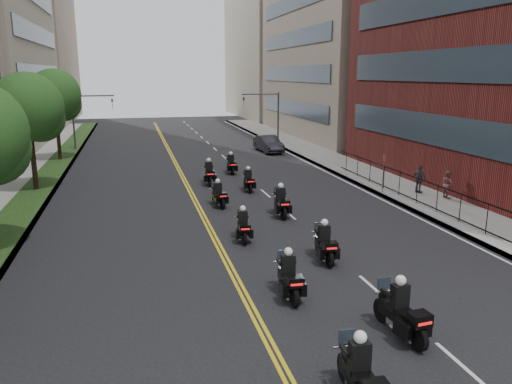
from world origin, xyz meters
TOP-DOWN VIEW (x-y plane):
  - ground at (0.00, 0.00)m, footprint 160.00×160.00m
  - sidewalk_right at (12.00, 25.00)m, footprint 4.00×90.00m
  - sidewalk_left at (-12.00, 25.00)m, footprint 4.00×90.00m
  - grass_strip at (-11.20, 25.00)m, footprint 2.00×90.00m
  - building_right_tan at (21.48, 48.00)m, footprint 15.11×28.00m
  - building_right_far at (21.50, 78.00)m, footprint 15.00×28.00m
  - building_left_far at (-22.00, 78.00)m, footprint 16.00×28.00m
  - iron_fence at (11.00, 12.00)m, footprint 0.05×28.00m
  - street_trees at (-11.05, 18.61)m, footprint 4.40×38.40m
  - traffic_signal_right at (9.54, 42.00)m, footprint 4.09×0.20m
  - traffic_signal_left at (-9.54, 42.00)m, footprint 4.09×0.20m
  - motorcycle_0 at (-0.13, -0.89)m, footprint 0.58×2.46m
  - motorcycle_1 at (2.38, 1.69)m, footprint 0.70×2.53m
  - motorcycle_2 at (0.02, 5.03)m, footprint 0.57×2.38m
  - motorcycle_3 at (2.49, 7.96)m, footprint 0.65×2.37m
  - motorcycle_4 at (-0.20, 11.31)m, footprint 0.63×2.19m
  - motorcycle_5 at (2.66, 14.74)m, footprint 0.65×2.45m
  - motorcycle_6 at (-0.27, 17.55)m, footprint 0.66×2.18m
  - motorcycle_7 at (2.29, 20.96)m, footprint 0.55×2.21m
  - motorcycle_8 at (0.10, 23.56)m, footprint 0.62×2.49m
  - motorcycle_9 at (2.33, 27.00)m, footprint 0.54×2.30m
  - parked_sedan at (8.00, 36.79)m, footprint 2.04×4.99m
  - pedestrian_b at (13.50, 15.70)m, footprint 0.67×0.84m
  - pedestrian_c at (12.50, 17.21)m, footprint 0.76×1.13m

SIDE VIEW (x-z plane):
  - ground at x=0.00m, z-range 0.00..0.00m
  - sidewalk_right at x=12.00m, z-range 0.00..0.15m
  - sidewalk_left at x=-12.00m, z-range 0.00..0.15m
  - grass_strip at x=-11.20m, z-range 0.15..0.19m
  - motorcycle_6 at x=-0.27m, z-range -0.17..1.45m
  - motorcycle_4 at x=-0.20m, z-range -0.17..1.45m
  - motorcycle_7 at x=2.29m, z-range -0.17..1.46m
  - motorcycle_9 at x=2.33m, z-range -0.18..1.52m
  - motorcycle_3 at x=2.49m, z-range -0.18..1.57m
  - motorcycle_2 at x=0.02m, z-range -0.18..1.57m
  - motorcycle_5 at x=2.66m, z-range -0.19..1.62m
  - motorcycle_0 at x=-0.13m, z-range -0.19..1.63m
  - motorcycle_8 at x=0.10m, z-range -0.19..1.65m
  - motorcycle_1 at x=2.38m, z-range -0.20..1.67m
  - parked_sedan at x=8.00m, z-range 0.00..1.61m
  - iron_fence at x=11.00m, z-range 0.15..1.65m
  - pedestrian_b at x=13.50m, z-range 0.15..1.82m
  - pedestrian_c at x=12.50m, z-range 0.15..1.93m
  - traffic_signal_right at x=9.54m, z-range 0.90..6.50m
  - traffic_signal_left at x=-9.54m, z-range 0.90..6.50m
  - street_trees at x=-11.05m, z-range 1.14..9.12m
  - building_right_far at x=21.50m, z-range 0.00..26.00m
  - building_left_far at x=-22.00m, z-range 0.00..26.00m
  - building_right_tan at x=21.48m, z-range 0.00..30.00m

